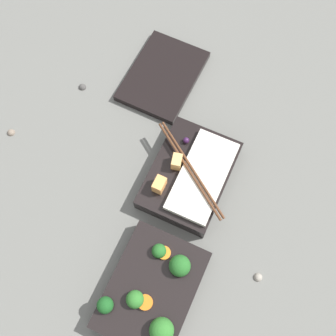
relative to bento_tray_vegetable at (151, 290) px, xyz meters
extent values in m
plane|color=slate|center=(0.11, 0.00, -0.02)|extent=(3.00, 3.00, 0.00)
cube|color=black|center=(0.00, 0.00, 0.00)|extent=(0.20, 0.15, 0.04)
sphere|color=#236023|center=(0.06, -0.03, 0.02)|extent=(0.04, 0.04, 0.04)
sphere|color=#2D7028|center=(-0.05, -0.04, 0.03)|extent=(0.04, 0.04, 0.04)
sphere|color=#19511E|center=(-0.06, 0.06, 0.02)|extent=(0.03, 0.03, 0.03)
sphere|color=#236023|center=(0.06, 0.01, 0.02)|extent=(0.03, 0.03, 0.03)
sphere|color=#2D7028|center=(-0.03, 0.02, 0.02)|extent=(0.03, 0.03, 0.03)
cylinder|color=orange|center=(-0.02, 0.00, 0.02)|extent=(0.04, 0.04, 0.01)
cylinder|color=orange|center=(0.07, 0.01, 0.02)|extent=(0.02, 0.02, 0.01)
cube|color=black|center=(0.23, 0.03, 0.00)|extent=(0.20, 0.15, 0.04)
cube|color=silver|center=(0.23, -0.01, 0.02)|extent=(0.18, 0.08, 0.01)
cube|color=#F4A356|center=(0.18, 0.07, 0.03)|extent=(0.03, 0.02, 0.03)
cube|color=#EAB266|center=(0.23, 0.06, 0.03)|extent=(0.03, 0.02, 0.03)
sphere|color=#381942|center=(0.28, 0.06, 0.02)|extent=(0.01, 0.01, 0.01)
cylinder|color=#56331E|center=(0.23, 0.02, 0.03)|extent=(0.13, 0.19, 0.01)
cylinder|color=#56331E|center=(0.22, 0.03, 0.03)|extent=(0.13, 0.19, 0.01)
cube|color=black|center=(0.42, 0.17, -0.02)|extent=(0.20, 0.15, 0.02)
sphere|color=#7A6B5B|center=(0.16, 0.41, -0.02)|extent=(0.02, 0.02, 0.02)
sphere|color=#474442|center=(0.33, 0.33, -0.02)|extent=(0.02, 0.02, 0.02)
sphere|color=gray|center=(0.10, -0.17, -0.02)|extent=(0.02, 0.02, 0.02)
camera|label=1|loc=(-0.03, -0.05, 0.72)|focal=42.00mm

